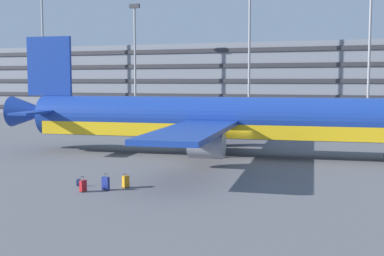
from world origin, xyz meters
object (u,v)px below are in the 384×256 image
(backpack_large, at_px, (79,183))
(suitcase_small, at_px, (83,186))
(suitcase_silver, at_px, (106,183))
(suitcase_orange, at_px, (126,181))
(airliner, at_px, (223,120))

(backpack_large, bearing_deg, suitcase_small, -49.55)
(suitcase_silver, distance_m, suitcase_orange, 1.35)
(airliner, distance_m, backpack_large, 16.85)
(suitcase_silver, height_order, suitcase_orange, suitcase_silver)
(suitcase_small, relative_size, suitcase_orange, 1.08)
(suitcase_small, bearing_deg, suitcase_silver, 38.92)
(airliner, height_order, suitcase_silver, airliner)
(suitcase_silver, relative_size, suitcase_orange, 1.18)
(airliner, bearing_deg, suitcase_small, -103.01)
(suitcase_orange, height_order, backpack_large, suitcase_orange)
(suitcase_small, height_order, suitcase_orange, suitcase_small)
(suitcase_silver, xyz_separation_m, suitcase_orange, (0.85, 1.04, -0.03))
(airliner, xyz_separation_m, suitcase_silver, (-2.88, -16.25, -2.77))
(airliner, distance_m, suitcase_orange, 15.59)
(suitcase_small, relative_size, suitcase_silver, 0.91)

